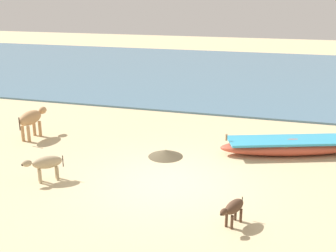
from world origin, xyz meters
name	(u,v)px	position (x,y,z in m)	size (l,w,h in m)	color
ground	(168,183)	(0.00, 0.00, 0.00)	(80.00, 80.00, 0.00)	#CCB789
sea_water	(244,73)	(0.00, 16.68, 0.04)	(60.00, 20.00, 0.08)	slate
fishing_boat_2	(292,146)	(3.09, 3.13, 0.26)	(4.57, 2.48, 0.68)	#B74733
cow_adult_tan	(31,119)	(-5.50, 2.11, 0.70)	(0.47, 1.52, 0.98)	tan
calf_near_dun	(46,163)	(-3.10, -0.82, 0.50)	(0.92, 0.85, 0.69)	tan
calf_far_dark	(233,208)	(1.95, -1.64, 0.41)	(0.50, 0.84, 0.57)	#4C3323
debris_pile_0	(166,153)	(-0.60, 1.77, 0.11)	(1.07, 1.07, 0.22)	brown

